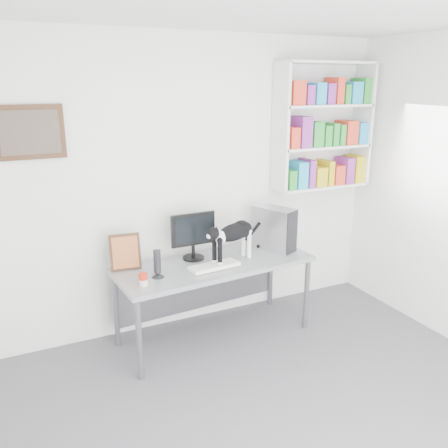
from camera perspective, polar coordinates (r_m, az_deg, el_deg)
The scene contains 11 objects.
room at distance 2.71m, azimuth 11.11°, elevation -3.57°, with size 4.01×4.01×2.70m.
bookshelf at distance 4.88m, azimuth 11.87°, elevation 11.43°, with size 1.03×0.28×1.24m, color silver.
wall_art at distance 4.02m, azimuth -22.33°, elevation 10.17°, with size 0.52×0.04×0.42m, color #432715.
desk at distance 4.37m, azimuth -1.14°, elevation -9.11°, with size 1.76×0.68×0.73m, color gray.
monitor at distance 4.25m, azimuth -3.75°, elevation -1.41°, with size 0.41×0.20×0.44m, color black.
keyboard at distance 4.10m, azimuth -1.21°, elevation -5.07°, with size 0.44×0.17×0.03m, color white.
pc_tower at distance 4.52m, azimuth 5.97°, elevation -0.52°, with size 0.18×0.41×0.41m, color #B5B5BA.
speaker at distance 3.91m, azimuth -8.03°, elevation -4.69°, with size 0.11×0.11×0.25m, color black.
leaning_print at distance 4.11m, azimuth -11.82°, elevation -3.23°, with size 0.26×0.10×0.32m, color #432715.
soup_can at distance 3.80m, azimuth -9.69°, elevation -6.60°, with size 0.07×0.07×0.10m, color red.
cat at distance 4.19m, azimuth 1.13°, elevation -2.18°, with size 0.60×0.16×0.37m, color black, non-canonical shape.
Camera 1 is at (-1.55, -2.02, 2.28)m, focal length 38.00 mm.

